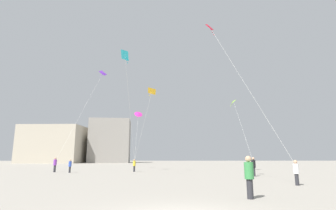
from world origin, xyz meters
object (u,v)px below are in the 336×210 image
at_px(kite_magenta_diamond, 138,114).
at_px(kite_amber_delta, 152,92).
at_px(person_in_blue, 70,165).
at_px(kite_crimson_delta, 213,31).
at_px(person_in_purple, 55,164).
at_px(kite_cyan_delta, 126,58).
at_px(person_in_white, 296,171).
at_px(building_left_hall, 57,145).
at_px(kite_violet_delta, 102,75).
at_px(person_in_yellow, 134,165).
at_px(person_in_black, 254,166).
at_px(kite_lime_diamond, 234,102).
at_px(person_in_green, 249,175).
at_px(building_centre_hall, 110,141).

height_order(kite_magenta_diamond, kite_amber_delta, kite_amber_delta).
distance_m(person_in_blue, kite_crimson_delta, 22.59).
height_order(person_in_purple, kite_magenta_diamond, kite_magenta_diamond).
relative_size(person_in_purple, kite_cyan_delta, 0.15).
bearing_deg(kite_magenta_diamond, person_in_white, -58.90).
height_order(kite_magenta_diamond, building_left_hall, building_left_hall).
distance_m(kite_cyan_delta, building_left_hall, 77.27).
height_order(person_in_blue, building_left_hall, building_left_hall).
xyz_separation_m(person_in_purple, kite_violet_delta, (3.92, 5.90, 13.52)).
relative_size(person_in_yellow, person_in_white, 0.98).
relative_size(person_in_yellow, kite_crimson_delta, 0.13).
relative_size(person_in_purple, building_left_hall, 0.09).
relative_size(person_in_black, kite_violet_delta, 0.13).
distance_m(person_in_white, person_in_black, 8.54).
relative_size(person_in_blue, kite_cyan_delta, 0.13).
xyz_separation_m(kite_amber_delta, kite_crimson_delta, (5.77, -11.62, 2.66)).
height_order(person_in_blue, kite_magenta_diamond, kite_magenta_diamond).
distance_m(person_in_yellow, kite_lime_diamond, 15.66).
bearing_deg(building_left_hall, kite_crimson_delta, -60.50).
xyz_separation_m(person_in_green, person_in_white, (4.96, 5.66, -0.13)).
height_order(kite_amber_delta, kite_crimson_delta, kite_crimson_delta).
height_order(person_in_green, kite_cyan_delta, kite_cyan_delta).
relative_size(kite_cyan_delta, building_centre_hall, 0.77).
bearing_deg(kite_magenta_diamond, person_in_blue, -146.93).
distance_m(person_in_green, person_in_blue, 25.72).
height_order(person_in_white, building_centre_hall, building_centre_hall).
bearing_deg(person_in_white, person_in_green, -58.04).
xyz_separation_m(person_in_purple, person_in_black, (22.30, -8.09, -0.00)).
distance_m(kite_magenta_diamond, building_left_hall, 65.09).
relative_size(kite_crimson_delta, building_centre_hall, 0.80).
height_order(person_in_blue, kite_crimson_delta, kite_crimson_delta).
distance_m(person_in_purple, building_centre_hall, 62.94).
relative_size(person_in_white, kite_amber_delta, 0.18).
bearing_deg(kite_lime_diamond, kite_cyan_delta, -141.08).
height_order(person_in_green, kite_violet_delta, kite_violet_delta).
relative_size(kite_amber_delta, kite_crimson_delta, 0.76).
distance_m(person_in_yellow, building_left_hall, 67.76).
distance_m(person_in_purple, person_in_black, 23.72).
distance_m(person_in_blue, kite_violet_delta, 15.53).
xyz_separation_m(person_in_blue, person_in_black, (19.98, -6.76, 0.13)).
xyz_separation_m(person_in_blue, person_in_white, (19.87, -15.29, 0.03)).
height_order(person_in_green, person_in_white, person_in_green).
distance_m(person_in_black, kite_magenta_diamond, 18.39).
relative_size(building_left_hall, building_centre_hall, 1.36).
xyz_separation_m(person_in_green, kite_magenta_diamond, (-7.27, 25.93, 6.94)).
bearing_deg(person_in_white, kite_cyan_delta, -134.84).
relative_size(person_in_black, kite_magenta_diamond, 0.25).
relative_size(person_in_blue, person_in_white, 0.97).
bearing_deg(kite_crimson_delta, person_in_green, -93.48).
distance_m(person_in_green, building_centre_hall, 87.82).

